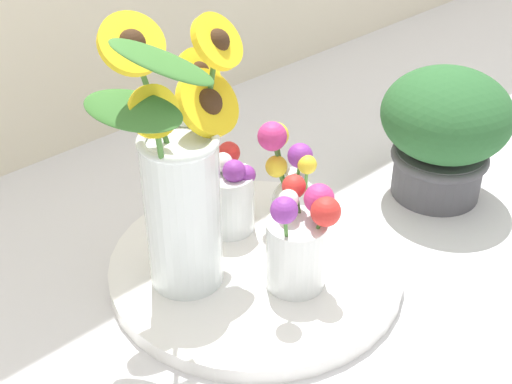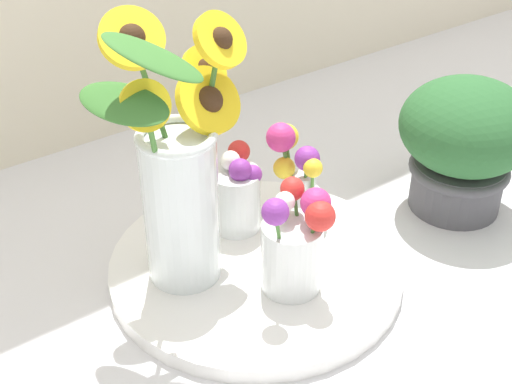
% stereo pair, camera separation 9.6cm
% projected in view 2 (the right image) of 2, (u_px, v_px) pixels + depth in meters
% --- Properties ---
extents(ground_plane, '(6.00, 6.00, 0.00)m').
position_uv_depth(ground_plane, '(300.00, 293.00, 1.00)').
color(ground_plane, silver).
extents(serving_tray, '(0.42, 0.42, 0.02)m').
position_uv_depth(serving_tray, '(256.00, 266.00, 1.03)').
color(serving_tray, white).
rests_on(serving_tray, ground_plane).
extents(mason_jar_sunflowers, '(0.25, 0.18, 0.38)m').
position_uv_depth(mason_jar_sunflowers, '(180.00, 181.00, 0.92)').
color(mason_jar_sunflowers, silver).
rests_on(mason_jar_sunflowers, serving_tray).
extents(vase_small_center, '(0.11, 0.09, 0.17)m').
position_uv_depth(vase_small_center, '(294.00, 244.00, 0.94)').
color(vase_small_center, white).
rests_on(vase_small_center, serving_tray).
extents(vase_bulb_right, '(0.08, 0.10, 0.17)m').
position_uv_depth(vase_bulb_right, '(299.00, 184.00, 1.06)').
color(vase_bulb_right, white).
rests_on(vase_bulb_right, serving_tray).
extents(vase_small_back, '(0.08, 0.09, 0.13)m').
position_uv_depth(vase_small_back, '(238.00, 192.00, 1.07)').
color(vase_small_back, white).
rests_on(vase_small_back, serving_tray).
extents(potted_plant, '(0.21, 0.21, 0.22)m').
position_uv_depth(potted_plant, '(464.00, 141.00, 1.11)').
color(potted_plant, '#4C4C51').
rests_on(potted_plant, ground_plane).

